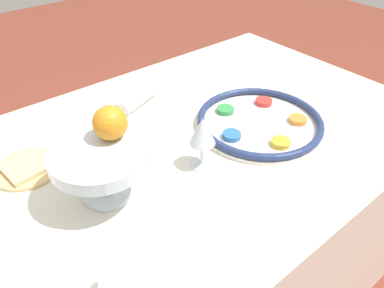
% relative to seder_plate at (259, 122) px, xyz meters
% --- Properties ---
extents(dining_table, '(1.45, 0.88, 0.76)m').
position_rel_seder_plate_xyz_m(dining_table, '(0.22, -0.08, -0.39)').
color(dining_table, silver).
rests_on(dining_table, ground_plane).
extents(seder_plate, '(0.35, 0.35, 0.03)m').
position_rel_seder_plate_xyz_m(seder_plate, '(0.00, 0.00, 0.00)').
color(seder_plate, silver).
rests_on(seder_plate, dining_table).
extents(wine_glass, '(0.06, 0.06, 0.14)m').
position_rel_seder_plate_xyz_m(wine_glass, '(0.24, 0.03, 0.08)').
color(wine_glass, silver).
rests_on(wine_glass, dining_table).
extents(fruit_stand, '(0.21, 0.21, 0.13)m').
position_rel_seder_plate_xyz_m(fruit_stand, '(0.47, -0.03, 0.09)').
color(fruit_stand, silver).
rests_on(fruit_stand, dining_table).
extents(orange_fruit, '(0.07, 0.07, 0.07)m').
position_rel_seder_plate_xyz_m(orange_fruit, '(0.42, -0.05, 0.15)').
color(orange_fruit, orange).
rests_on(orange_fruit, fruit_stand).
extents(bread_plate, '(0.16, 0.16, 0.02)m').
position_rel_seder_plate_xyz_m(bread_plate, '(0.57, -0.23, -0.01)').
color(bread_plate, tan).
rests_on(bread_plate, dining_table).
extents(napkin_roll, '(0.15, 0.09, 0.04)m').
position_rel_seder_plate_xyz_m(napkin_roll, '(0.20, -0.31, 0.00)').
color(napkin_roll, white).
rests_on(napkin_roll, dining_table).
extents(spoon, '(0.16, 0.03, 0.01)m').
position_rel_seder_plate_xyz_m(spoon, '(0.18, -0.35, -0.01)').
color(spoon, silver).
rests_on(spoon, dining_table).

